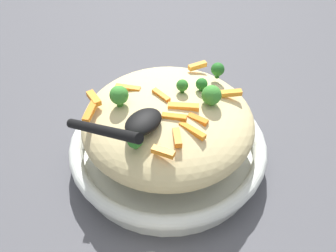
# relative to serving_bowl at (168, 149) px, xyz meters

# --- Properties ---
(ground_plane) EXTENTS (2.40, 2.40, 0.00)m
(ground_plane) POSITION_rel_serving_bowl_xyz_m (0.00, 0.00, -0.03)
(ground_plane) COLOR #4C4C51
(serving_bowl) EXTENTS (0.30, 0.30, 0.05)m
(serving_bowl) POSITION_rel_serving_bowl_xyz_m (0.00, 0.00, 0.00)
(serving_bowl) COLOR silver
(serving_bowl) RESTS_ON ground_plane
(pasta_mound) EXTENTS (0.25, 0.25, 0.08)m
(pasta_mound) POSITION_rel_serving_bowl_xyz_m (0.00, 0.00, 0.06)
(pasta_mound) COLOR #DBC689
(pasta_mound) RESTS_ON serving_bowl
(carrot_piece_0) EXTENTS (0.01, 0.03, 0.01)m
(carrot_piece_0) POSITION_rel_serving_bowl_xyz_m (0.00, -0.01, 0.10)
(carrot_piece_0) COLOR orange
(carrot_piece_0) RESTS_ON pasta_mound
(carrot_piece_1) EXTENTS (0.03, 0.04, 0.01)m
(carrot_piece_1) POSITION_rel_serving_bowl_xyz_m (0.00, 0.03, 0.10)
(carrot_piece_1) COLOR orange
(carrot_piece_1) RESTS_ON pasta_mound
(carrot_piece_2) EXTENTS (0.02, 0.03, 0.01)m
(carrot_piece_2) POSITION_rel_serving_bowl_xyz_m (0.06, -0.09, 0.10)
(carrot_piece_2) COLOR orange
(carrot_piece_2) RESTS_ON pasta_mound
(carrot_piece_3) EXTENTS (0.02, 0.04, 0.01)m
(carrot_piece_3) POSITION_rel_serving_bowl_xyz_m (0.01, -0.06, 0.10)
(carrot_piece_3) COLOR orange
(carrot_piece_3) RESTS_ON pasta_mound
(carrot_piece_4) EXTENTS (0.02, 0.03, 0.01)m
(carrot_piece_4) POSITION_rel_serving_bowl_xyz_m (0.02, 0.03, 0.10)
(carrot_piece_4) COLOR orange
(carrot_piece_4) RESTS_ON pasta_mound
(carrot_piece_5) EXTENTS (0.02, 0.03, 0.01)m
(carrot_piece_5) POSITION_rel_serving_bowl_xyz_m (0.08, 0.05, 0.10)
(carrot_piece_5) COLOR orange
(carrot_piece_5) RESTS_ON pasta_mound
(carrot_piece_6) EXTENTS (0.03, 0.03, 0.01)m
(carrot_piece_6) POSITION_rel_serving_bowl_xyz_m (0.05, 0.05, 0.10)
(carrot_piece_6) COLOR orange
(carrot_piece_6) RESTS_ON pasta_mound
(carrot_piece_7) EXTENTS (0.03, 0.03, 0.01)m
(carrot_piece_7) POSITION_rel_serving_bowl_xyz_m (-0.07, 0.06, 0.10)
(carrot_piece_7) COLOR orange
(carrot_piece_7) RESTS_ON pasta_mound
(carrot_piece_8) EXTENTS (0.01, 0.04, 0.01)m
(carrot_piece_8) POSITION_rel_serving_bowl_xyz_m (0.03, 0.06, 0.10)
(carrot_piece_8) COLOR orange
(carrot_piece_8) RESTS_ON pasta_mound
(carrot_piece_9) EXTENTS (0.01, 0.03, 0.01)m
(carrot_piece_9) POSITION_rel_serving_bowl_xyz_m (0.01, 0.05, 0.10)
(carrot_piece_9) COLOR orange
(carrot_piece_9) RESTS_ON pasta_mound
(carrot_piece_10) EXTENTS (0.04, 0.03, 0.01)m
(carrot_piece_10) POSITION_rel_serving_bowl_xyz_m (0.08, -0.07, 0.10)
(carrot_piece_10) COLOR orange
(carrot_piece_10) RESTS_ON pasta_mound
(carrot_piece_11) EXTENTS (0.03, 0.02, 0.01)m
(carrot_piece_11) POSITION_rel_serving_bowl_xyz_m (-0.10, -0.02, 0.10)
(carrot_piece_11) COLOR orange
(carrot_piece_11) RESTS_ON pasta_mound
(broccoli_floret_0) EXTENTS (0.02, 0.02, 0.02)m
(broccoli_floret_0) POSITION_rel_serving_bowl_xyz_m (-0.09, 0.02, 0.11)
(broccoli_floret_0) COLOR #205B1C
(broccoli_floret_0) RESTS_ON pasta_mound
(broccoli_floret_1) EXTENTS (0.03, 0.03, 0.03)m
(broccoli_floret_1) POSITION_rel_serving_bowl_xyz_m (0.04, -0.05, 0.11)
(broccoli_floret_1) COLOR #377928
(broccoli_floret_1) RESTS_ON pasta_mound
(broccoli_floret_2) EXTENTS (0.02, 0.02, 0.02)m
(broccoli_floret_2) POSITION_rel_serving_bowl_xyz_m (-0.05, 0.02, 0.11)
(broccoli_floret_2) COLOR #205B1C
(broccoli_floret_2) RESTS_ON pasta_mound
(broccoli_floret_3) EXTENTS (0.03, 0.03, 0.03)m
(broccoli_floret_3) POSITION_rel_serving_bowl_xyz_m (-0.03, 0.05, 0.11)
(broccoli_floret_3) COLOR #377928
(broccoli_floret_3) RESTS_ON pasta_mound
(broccoli_floret_4) EXTENTS (0.02, 0.02, 0.02)m
(broccoli_floret_4) POSITION_rel_serving_bowl_xyz_m (0.09, 0.02, 0.10)
(broccoli_floret_4) COLOR #296820
(broccoli_floret_4) RESTS_ON pasta_mound
(broccoli_floret_5) EXTENTS (0.02, 0.02, 0.02)m
(broccoli_floret_5) POSITION_rel_serving_bowl_xyz_m (-0.03, 0.01, 0.11)
(broccoli_floret_5) COLOR #296820
(broccoli_floret_5) RESTS_ON pasta_mound
(serving_spoon) EXTENTS (0.10, 0.13, 0.07)m
(serving_spoon) POSITION_rel_serving_bowl_xyz_m (0.08, 0.01, 0.12)
(serving_spoon) COLOR black
(serving_spoon) RESTS_ON pasta_mound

